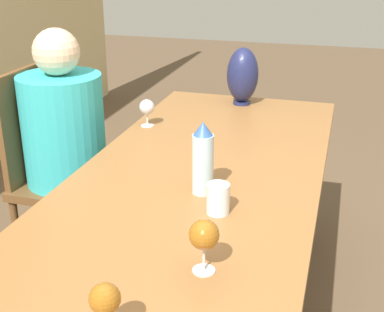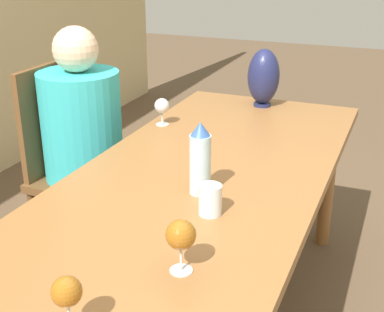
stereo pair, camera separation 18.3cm
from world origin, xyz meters
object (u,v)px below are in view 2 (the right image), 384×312
object	(u,v)px
water_bottle	(200,159)
wine_glass_2	(181,236)
vase	(264,77)
water_tumbler	(210,200)
chair_far	(71,162)
person_far	(86,144)
wine_glass_3	(162,106)
wine_glass_0	(67,293)

from	to	relation	value
water_bottle	wine_glass_2	world-z (taller)	water_bottle
vase	wine_glass_2	xyz separation A→B (m)	(-1.50, -0.20, -0.05)
water_bottle	wine_glass_2	distance (m)	0.46
water_bottle	vase	world-z (taller)	vase
water_tumbler	chair_far	distance (m)	1.19
water_tumbler	person_far	distance (m)	1.09
vase	chair_far	size ratio (longest dim) A/B	0.30
wine_glass_3	wine_glass_0	bearing A→B (deg)	-162.71
wine_glass_0	water_tumbler	bearing A→B (deg)	-8.34
wine_glass_0	person_far	bearing A→B (deg)	32.01
water_bottle	chair_far	size ratio (longest dim) A/B	0.25
water_bottle	vase	bearing A→B (deg)	4.32
water_bottle	chair_far	bearing A→B (deg)	60.01
water_tumbler	wine_glass_3	bearing A→B (deg)	35.11
water_bottle	wine_glass_2	xyz separation A→B (m)	(-0.44, -0.12, -0.02)
wine_glass_0	person_far	world-z (taller)	person_far
chair_far	water_bottle	bearing A→B (deg)	-119.99
wine_glass_0	chair_far	xyz separation A→B (m)	(1.25, 0.88, -0.33)
water_tumbler	vase	xyz separation A→B (m)	(1.18, 0.16, 0.10)
water_tumbler	vase	world-z (taller)	vase
wine_glass_2	wine_glass_3	distance (m)	1.17
water_tumbler	person_far	world-z (taller)	person_far
vase	chair_far	bearing A→B (deg)	124.32
vase	wine_glass_0	bearing A→B (deg)	-177.67
person_far	water_tumbler	bearing A→B (deg)	-126.07
wine_glass_0	wine_glass_3	world-z (taller)	wine_glass_0
water_tumbler	water_bottle	bearing A→B (deg)	33.53
wine_glass_0	chair_far	world-z (taller)	chair_far
chair_far	vase	bearing A→B (deg)	-55.68
wine_glass_0	wine_glass_3	distance (m)	1.40
vase	wine_glass_0	size ratio (longest dim) A/B	2.12
person_far	vase	bearing A→B (deg)	-52.30
water_bottle	wine_glass_0	size ratio (longest dim) A/B	1.82
wine_glass_0	person_far	xyz separation A→B (m)	(1.25, 0.78, -0.22)
wine_glass_2	wine_glass_3	xyz separation A→B (m)	(1.04, 0.55, -0.02)
person_far	wine_glass_2	bearing A→B (deg)	-136.19
water_tumbler	wine_glass_2	world-z (taller)	wine_glass_2
water_tumbler	wine_glass_3	size ratio (longest dim) A/B	0.78
water_bottle	chair_far	distance (m)	1.08
water_bottle	wine_glass_3	size ratio (longest dim) A/B	2.00
chair_far	person_far	bearing A→B (deg)	-90.00
water_tumbler	vase	size ratio (longest dim) A/B	0.33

